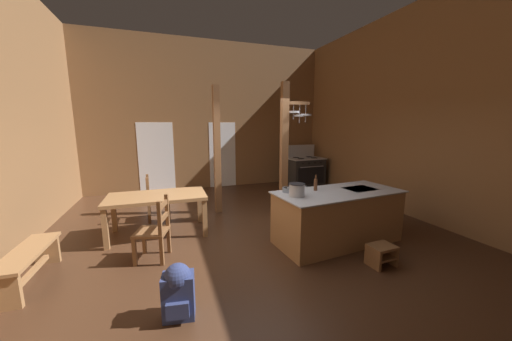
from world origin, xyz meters
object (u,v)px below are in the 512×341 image
object	(u,v)px
kitchen_island	(337,217)
dining_table	(157,200)
backpack	(178,290)
stove_range	(305,172)
mixing_bowl_on_counter	(289,190)
stockpot_on_counter	(297,190)
bench_along_left_wall	(28,261)
ladderback_chair_by_post	(156,199)
bottle_tall_on_counter	(316,184)
ladderback_chair_near_window	(155,230)
step_stool	(382,254)

from	to	relation	value
kitchen_island	dining_table	bearing A→B (deg)	155.01
dining_table	backpack	xyz separation A→B (m)	(0.22, -2.36, -0.34)
stove_range	mixing_bowl_on_counter	bearing A→B (deg)	-123.14
dining_table	backpack	distance (m)	2.39
kitchen_island	stockpot_on_counter	world-z (taller)	stockpot_on_counter
bench_along_left_wall	stockpot_on_counter	distance (m)	3.70
backpack	stockpot_on_counter	bearing A→B (deg)	27.44
ladderback_chair_by_post	backpack	world-z (taller)	ladderback_chair_by_post
dining_table	bottle_tall_on_counter	size ratio (longest dim) A/B	6.40
mixing_bowl_on_counter	ladderback_chair_by_post	bearing A→B (deg)	137.94
stockpot_on_counter	bottle_tall_on_counter	world-z (taller)	bottle_tall_on_counter
ladderback_chair_near_window	backpack	size ratio (longest dim) A/B	1.59
ladderback_chair_near_window	stockpot_on_counter	size ratio (longest dim) A/B	2.95
dining_table	ladderback_chair_by_post	size ratio (longest dim) A/B	1.80
backpack	stove_range	bearing A→B (deg)	49.05
bottle_tall_on_counter	kitchen_island	bearing A→B (deg)	-27.36
ladderback_chair_near_window	stockpot_on_counter	bearing A→B (deg)	-11.18
stove_range	ladderback_chair_near_window	xyz separation A→B (m)	(-4.47, -3.48, -0.03)
step_stool	ladderback_chair_near_window	size ratio (longest dim) A/B	0.39
bench_along_left_wall	ladderback_chair_near_window	bearing A→B (deg)	5.10
kitchen_island	ladderback_chair_near_window	size ratio (longest dim) A/B	2.36
ladderback_chair_near_window	bench_along_left_wall	world-z (taller)	ladderback_chair_near_window
stockpot_on_counter	bench_along_left_wall	bearing A→B (deg)	175.54
ladderback_chair_near_window	stove_range	bearing A→B (deg)	37.92
dining_table	backpack	bearing A→B (deg)	-84.72
backpack	bottle_tall_on_counter	distance (m)	2.70
bench_along_left_wall	mixing_bowl_on_counter	distance (m)	3.67
step_stool	ladderback_chair_by_post	bearing A→B (deg)	135.16
mixing_bowl_on_counter	stockpot_on_counter	bearing A→B (deg)	-89.63
bottle_tall_on_counter	mixing_bowl_on_counter	bearing A→B (deg)	171.95
bench_along_left_wall	stockpot_on_counter	bearing A→B (deg)	-4.46
step_stool	ladderback_chair_near_window	bearing A→B (deg)	157.50
kitchen_island	mixing_bowl_on_counter	size ratio (longest dim) A/B	10.96
stove_range	ladderback_chair_near_window	distance (m)	5.66
bottle_tall_on_counter	ladderback_chair_by_post	bearing A→B (deg)	142.58
ladderback_chair_by_post	bench_along_left_wall	xyz separation A→B (m)	(-1.48, -1.93, -0.15)
kitchen_island	stove_range	size ratio (longest dim) A/B	1.70
ladderback_chair_by_post	bottle_tall_on_counter	xyz separation A→B (m)	(2.61, -2.00, 0.54)
dining_table	bench_along_left_wall	bearing A→B (deg)	-144.28
stove_range	bottle_tall_on_counter	bearing A→B (deg)	-117.17
ladderback_chair_by_post	bench_along_left_wall	distance (m)	2.44
mixing_bowl_on_counter	dining_table	bearing A→B (deg)	152.03
ladderback_chair_by_post	mixing_bowl_on_counter	size ratio (longest dim) A/B	4.65
step_stool	backpack	distance (m)	2.80
ladderback_chair_near_window	backpack	world-z (taller)	ladderback_chair_near_window
mixing_bowl_on_counter	bottle_tall_on_counter	world-z (taller)	bottle_tall_on_counter
kitchen_island	ladderback_chair_by_post	xyz separation A→B (m)	(-2.95, 2.17, 0.01)
backpack	kitchen_island	bearing A→B (deg)	20.63
backpack	stockpot_on_counter	distance (m)	2.21
ladderback_chair_near_window	bottle_tall_on_counter	distance (m)	2.64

